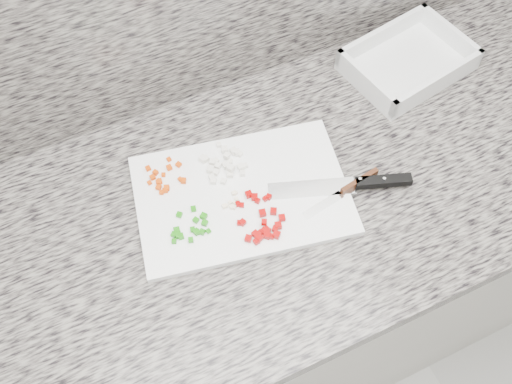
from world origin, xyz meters
The scene contains 11 objects.
cabinet centered at (0.00, 1.44, 0.43)m, with size 3.92×0.62×0.86m, color silver.
countertop centered at (0.00, 1.44, 0.88)m, with size 3.96×0.64×0.04m, color slate.
cutting_board centered at (-0.04, 1.46, 0.91)m, with size 0.40×0.27×0.01m, color white.
carrot_pile centered at (-0.16, 1.55, 0.92)m, with size 0.08×0.07×0.01m.
onion_pile centered at (-0.05, 1.53, 0.92)m, with size 0.09×0.09×0.02m.
green_pepper_pile centered at (-0.16, 1.43, 0.92)m, with size 0.08×0.07×0.01m.
red_pepper_pile centered at (-0.03, 1.38, 0.92)m, with size 0.09×0.11×0.02m.
garlic_pile centered at (-0.07, 1.44, 0.92)m, with size 0.04×0.04×0.01m.
chef_knife centered at (0.17, 1.38, 0.92)m, with size 0.27×0.12×0.02m.
paring_knife centered at (0.15, 1.38, 0.92)m, with size 0.17×0.04×0.02m.
tray centered at (0.43, 1.60, 0.92)m, with size 0.29×0.23×0.05m.
Camera 1 is at (-0.25, 0.94, 1.83)m, focal length 40.00 mm.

